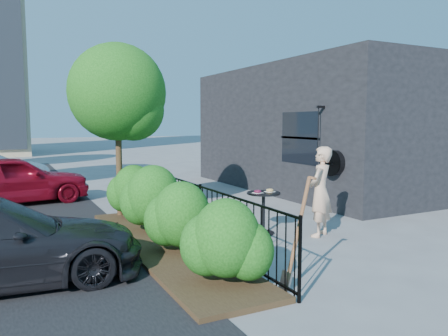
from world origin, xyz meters
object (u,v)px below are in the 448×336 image
cafe_table (263,205)px  patio_tree (121,98)px  car_red (12,180)px  shovel (296,239)px  woman (320,192)px

cafe_table → patio_tree: bearing=128.4°
patio_tree → cafe_table: (2.14, -2.69, -2.18)m
patio_tree → car_red: patio_tree is taller
car_red → patio_tree: bearing=-151.7°
cafe_table → shovel: bearing=-113.6°
patio_tree → shovel: (0.98, -5.35, -2.09)m
woman → shovel: bearing=13.4°
patio_tree → woman: patio_tree is taller
cafe_table → car_red: bearing=127.3°
woman → shovel: size_ratio=1.14×
woman → car_red: 8.31m
patio_tree → shovel: 5.82m
patio_tree → cafe_table: bearing=-51.6°
patio_tree → car_red: (-2.25, 3.07, -2.09)m
cafe_table → car_red: size_ratio=0.23×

